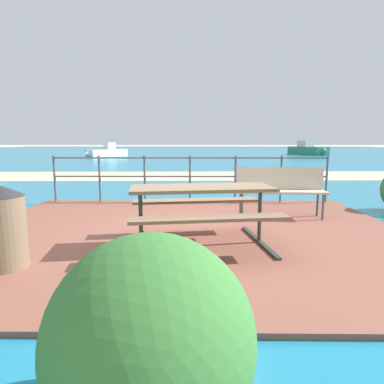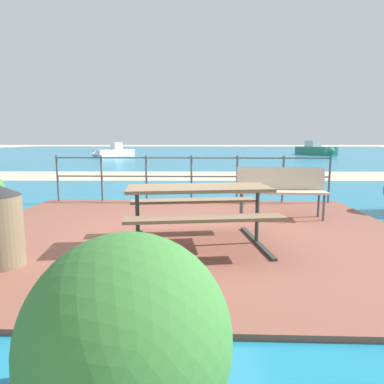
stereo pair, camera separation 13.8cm
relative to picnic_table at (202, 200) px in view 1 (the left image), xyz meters
The scene contains 11 objects.
ground_plane 0.92m from the picnic_table, 108.03° to the left, with size 240.00×240.00×0.00m, color beige.
patio_paving 0.90m from the picnic_table, 108.03° to the left, with size 6.40×5.20×0.06m, color brown.
sea_water 40.63m from the picnic_table, 90.29° to the left, with size 90.00×90.00×0.01m, color teal.
beach_strip 9.14m from the picnic_table, 91.28° to the left, with size 54.00×3.53×0.01m, color beige.
picnic_table is the anchor object (origin of this frame).
park_bench 2.15m from the picnic_table, 49.61° to the left, with size 1.53×0.50×0.86m.
railing_fence 3.06m from the picnic_table, 93.81° to the left, with size 5.94×0.04×1.01m.
trash_bin 2.23m from the picnic_table, 159.27° to the right, with size 0.48×0.48×0.87m.
shrub_front 2.73m from the picnic_table, 95.81° to the right, with size 0.95×0.95×0.97m, color #387533.
boat_near 32.33m from the picnic_table, 69.36° to the left, with size 2.94×5.47×1.43m.
boat_mid 26.80m from the picnic_table, 107.51° to the left, with size 3.23×4.11×1.25m.
Camera 1 is at (0.13, -4.71, 1.37)m, focal length 30.99 mm.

